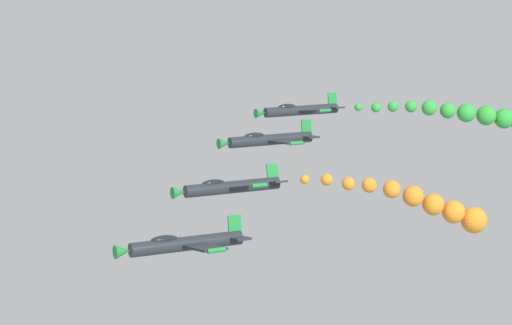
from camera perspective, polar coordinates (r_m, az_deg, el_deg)
name	(u,v)px	position (r m, az deg, el deg)	size (l,w,h in m)	color
airplane_lead	(184,244)	(85.76, -3.63, -4.09)	(9.52, 10.35, 2.67)	#23282D
airplane_left_inner	(230,187)	(99.67, -1.29, -1.24)	(9.40, 10.35, 3.08)	#23282D
smoke_trail_left_inner	(434,206)	(110.17, 8.94, -2.17)	(3.18, 19.96, 7.14)	orange
airplane_right_inner	(269,140)	(112.63, 0.66, 1.16)	(9.56, 10.35, 2.45)	#23282D
airplane_left_outer	(300,110)	(126.94, 2.22, 2.64)	(9.53, 10.35, 2.66)	#23282D
smoke_trail_left_outer	(512,121)	(139.67, 12.74, 2.03)	(7.24, 27.98, 5.81)	green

